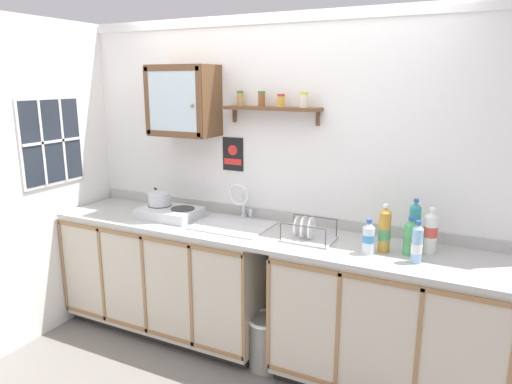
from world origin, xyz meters
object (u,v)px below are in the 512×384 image
Objects in this scene: saucepan at (159,198)px; bottle_opaque_white_4 at (430,232)px; bottle_water_clear_5 at (368,238)px; dish_rack at (307,235)px; trash_bin at (267,341)px; bottle_detergent_teal_1 at (414,226)px; wall_cabinet at (184,101)px; bottle_soda_green_2 at (410,238)px; warning_sign at (233,154)px; bottle_water_blue_0 at (417,244)px; bottle_juice_amber_3 at (384,230)px; hot_plate_stove at (170,213)px; sink at (234,230)px.

saucepan is 0.94× the size of bottle_opaque_white_4.
bottle_water_clear_5 is 0.66× the size of dish_rack.
bottle_detergent_teal_1 is at bearing 15.93° from trash_bin.
wall_cabinet is 1.39× the size of trash_bin.
bottle_soda_green_2 is 1.89m from wall_cabinet.
warning_sign reaches higher than bottle_detergent_teal_1.
dish_rack is at bearing 26.08° from trash_bin.
bottle_water_blue_0 is 0.79× the size of bottle_detergent_teal_1.
bottle_opaque_white_4 is 1.30× the size of bottle_water_clear_5.
dish_rack is (-0.75, -0.11, -0.10)m from bottle_opaque_white_4.
bottle_detergent_teal_1 reaches higher than bottle_juice_amber_3.
saucepan is 1.73m from bottle_juice_amber_3.
bottle_opaque_white_4 is 1.12× the size of warning_sign.
bottle_water_blue_0 is 0.71m from dish_rack.
bottle_water_blue_0 is at bearing -3.41° from hot_plate_stove.
bottle_detergent_teal_1 is 1.36× the size of bottle_soda_green_2.
bottle_detergent_teal_1 is at bearing 165.28° from bottle_opaque_white_4.
dish_rack is (-0.42, 0.07, -0.06)m from bottle_water_clear_5.
bottle_opaque_white_4 is at bearing 12.97° from trash_bin.
trash_bin is (-0.65, -0.04, -0.84)m from bottle_water_clear_5.
sink is 1.04m from wall_cabinet.
bottle_water_clear_5 is at bearing -3.25° from hot_plate_stove.
bottle_juice_amber_3 is (-0.16, -0.13, -0.02)m from bottle_detergent_teal_1.
sink and bottle_opaque_white_4 have the same top height.
bottle_soda_green_2 is 0.84× the size of bottle_opaque_white_4.
bottle_water_clear_5 is 0.58× the size of trash_bin.
bottle_juice_amber_3 reaches higher than saucepan.
trash_bin is (0.35, -0.17, -0.71)m from sink.
bottle_soda_green_2 is at bearing -1.47° from sink.
sink is at bearing 1.33° from saucepan.
hot_plate_stove is 0.15m from saucepan.
sink is 1.10m from bottle_juice_amber_3.
warning_sign is at bearing 118.94° from sink.
bottle_opaque_white_4 is at bearing 2.91° from hot_plate_stove.
saucepan is at bearing -140.58° from wall_cabinet.
sink reaches higher than bottle_soda_green_2.
bottle_juice_amber_3 is at bearing -0.15° from hot_plate_stove.
bottle_detergent_teal_1 is at bearing 102.50° from bottle_water_blue_0.
wall_cabinet reaches higher than trash_bin.
bottle_water_blue_0 is 1.27m from trash_bin.
sink is at bearing 172.73° from bottle_water_clear_5.
sink is 1.86× the size of bottle_opaque_white_4.
saucepan is (-0.11, 0.03, 0.10)m from hot_plate_stove.
sink is at bearing -176.27° from bottle_detergent_teal_1.
hot_plate_stove is 1.19m from trash_bin.
bottle_water_clear_5 is at bearing -138.03° from bottle_detergent_teal_1.
bottle_opaque_white_4 is at bearing 28.92° from bottle_water_clear_5.
wall_cabinet is 1.85m from trash_bin.
warning_sign reaches higher than bottle_soda_green_2.
bottle_opaque_white_4 reaches higher than trash_bin.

